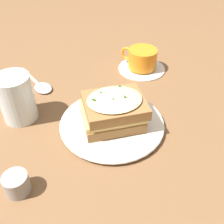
% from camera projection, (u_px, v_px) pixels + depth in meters
% --- Properties ---
extents(ground_plane, '(2.40, 2.40, 0.00)m').
position_uv_depth(ground_plane, '(107.00, 121.00, 0.61)').
color(ground_plane, brown).
extents(dinner_plate, '(0.24, 0.24, 0.01)m').
position_uv_depth(dinner_plate, '(112.00, 123.00, 0.60)').
color(dinner_plate, silver).
rests_on(dinner_plate, ground_plane).
extents(sandwich, '(0.15, 0.17, 0.07)m').
position_uv_depth(sandwich, '(113.00, 110.00, 0.57)').
color(sandwich, olive).
rests_on(sandwich, dinner_plate).
extents(teacup_with_saucer, '(0.14, 0.14, 0.06)m').
position_uv_depth(teacup_with_saucer, '(142.00, 61.00, 0.77)').
color(teacup_with_saucer, silver).
rests_on(teacup_with_saucer, ground_plane).
extents(water_glass, '(0.08, 0.08, 0.11)m').
position_uv_depth(water_glass, '(16.00, 98.00, 0.59)').
color(water_glass, silver).
rests_on(water_glass, ground_plane).
extents(spoon, '(0.13, 0.14, 0.01)m').
position_uv_depth(spoon, '(41.00, 86.00, 0.71)').
color(spoon, silver).
rests_on(spoon, ground_plane).
extents(condiment_pot, '(0.05, 0.05, 0.04)m').
position_uv_depth(condiment_pot, '(17.00, 184.00, 0.46)').
color(condiment_pot, gray).
rests_on(condiment_pot, ground_plane).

